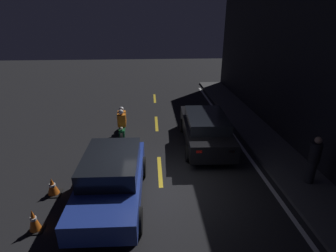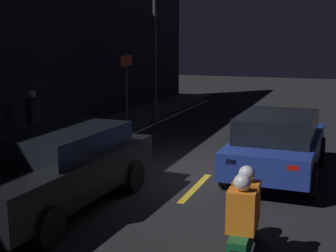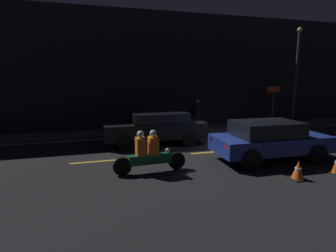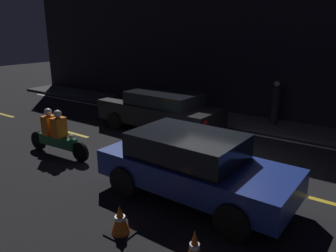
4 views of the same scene
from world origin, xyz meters
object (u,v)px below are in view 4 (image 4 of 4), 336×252
at_px(van_black, 160,110).
at_px(sedan_blue, 193,164).
at_px(traffic_cone_mid, 194,249).
at_px(pedestrian, 275,103).
at_px(traffic_cone_near, 120,220).
at_px(motorcycle, 56,134).

bearing_deg(van_black, sedan_blue, 136.92).
distance_m(traffic_cone_mid, pedestrian, 8.19).
height_order(van_black, sedan_blue, van_black).
bearing_deg(pedestrian, sedan_blue, -87.45).
xyz_separation_m(traffic_cone_near, traffic_cone_mid, (1.49, 0.04, 0.04)).
distance_m(van_black, sedan_blue, 4.81).
xyz_separation_m(sedan_blue, traffic_cone_mid, (1.14, -1.83, -0.45)).
xyz_separation_m(traffic_cone_near, pedestrian, (0.08, 8.08, 0.66)).
bearing_deg(traffic_cone_mid, van_black, 130.77).
bearing_deg(sedan_blue, traffic_cone_mid, -56.82).
xyz_separation_m(traffic_cone_mid, pedestrian, (-1.42, 8.04, 0.61)).
bearing_deg(van_black, traffic_cone_near, 122.05).
bearing_deg(traffic_cone_near, traffic_cone_mid, 1.47).
height_order(traffic_cone_near, traffic_cone_mid, traffic_cone_mid).
distance_m(van_black, traffic_cone_mid, 6.95).
relative_size(van_black, traffic_cone_mid, 7.03).
distance_m(motorcycle, pedestrian, 7.59).
relative_size(van_black, sedan_blue, 1.09).
bearing_deg(sedan_blue, motorcycle, -177.20).
xyz_separation_m(van_black, motorcycle, (-1.06, -3.54, -0.14)).
relative_size(van_black, pedestrian, 2.83).
height_order(motorcycle, pedestrian, pedestrian).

